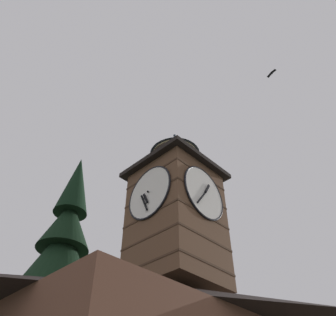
# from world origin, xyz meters

# --- Properties ---
(clock_tower) EXTENTS (4.37, 4.37, 9.57)m
(clock_tower) POSITION_xyz_m (1.03, -3.39, 11.99)
(clock_tower) COLOR brown
(clock_tower) RESTS_ON building_main
(moon) EXTENTS (1.77, 1.77, 1.77)m
(moon) POSITION_xyz_m (-12.38, -28.63, 16.23)
(moon) COLOR silver
(flying_bird_high) EXTENTS (0.31, 0.72, 0.11)m
(flying_bird_high) POSITION_xyz_m (-1.87, 2.39, 20.82)
(flying_bird_high) COLOR black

